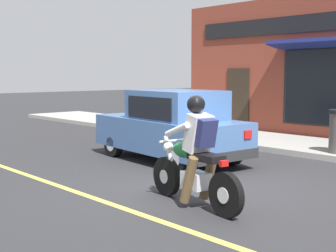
% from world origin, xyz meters
% --- Properties ---
extents(ground_plane, '(80.00, 80.00, 0.00)m').
position_xyz_m(ground_plane, '(0.00, 0.00, 0.00)').
color(ground_plane, '#2B2B2D').
extents(sidewalk_curb, '(2.60, 22.00, 0.14)m').
position_xyz_m(sidewalk_curb, '(5.00, 3.00, 0.07)').
color(sidewalk_curb, '#9E9B93').
rests_on(sidewalk_curb, ground).
extents(lane_stripe, '(0.12, 19.80, 0.01)m').
position_xyz_m(lane_stripe, '(-1.80, 3.00, 0.00)').
color(lane_stripe, '#D1C64C').
rests_on(lane_stripe, ground).
extents(storefront_building, '(1.25, 9.62, 4.20)m').
position_xyz_m(storefront_building, '(6.53, 1.56, 2.11)').
color(storefront_building, brown).
rests_on(storefront_building, ground).
extents(motorcycle_with_rider, '(0.64, 2.01, 1.62)m').
position_xyz_m(motorcycle_with_rider, '(-0.95, -0.79, 0.68)').
color(motorcycle_with_rider, black).
rests_on(motorcycle_with_rider, ground).
extents(car_hatchback, '(1.98, 3.91, 1.57)m').
position_xyz_m(car_hatchback, '(1.21, 2.03, 0.77)').
color(car_hatchback, black).
rests_on(car_hatchback, ground).
extents(fire_hydrant, '(0.36, 0.24, 0.88)m').
position_xyz_m(fire_hydrant, '(5.64, 5.70, 0.57)').
color(fire_hydrant, red).
rests_on(fire_hydrant, sidewalk_curb).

